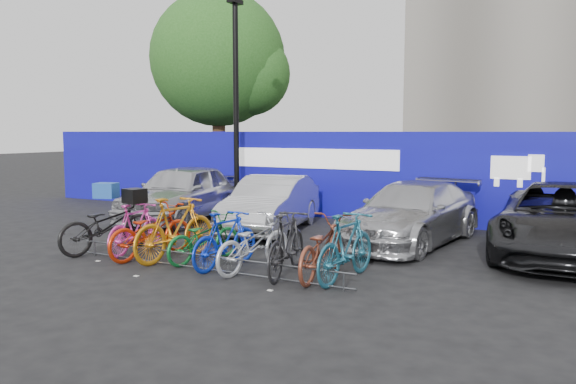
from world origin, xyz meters
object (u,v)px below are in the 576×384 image
Objects in this scene: bike_4 at (204,238)px; car_2 at (411,213)px; tree at (224,62)px; car_1 at (271,204)px; bike_rack at (204,262)px; car_3 at (564,220)px; bike_8 at (322,247)px; lamppost at (236,101)px; bike_5 at (226,240)px; car_0 at (182,192)px; bike_7 at (287,244)px; bike_3 at (175,228)px; bike_2 at (151,231)px; bike_1 at (135,228)px; bike_0 at (107,225)px; bike_9 at (346,247)px; bike_6 at (254,243)px.

car_2 is at bearing -117.59° from bike_4.
tree is 9.93m from car_1.
car_3 is (5.44, 4.14, 0.55)m from bike_rack.
bike_4 is 0.89× the size of bike_8.
lamppost is 1.52× the size of car_1.
bike_4 is 1.01× the size of bike_5.
car_0 is 2.49× the size of bike_7.
tree is at bearing -52.65° from bike_3.
bike_7 is at bearing -172.53° from bike_5.
bike_2 is (1.67, -5.59, -2.76)m from lamppost.
tree is 12.05m from bike_1.
car_3 reaches higher than bike_5.
bike_0 is at bearing 10.35° from bike_1.
car_2 is 2.71× the size of bike_1.
bike_7 is at bearing -173.82° from bike_4.
car_0 is at bearing -45.31° from bike_3.
bike_5 reaches higher than bike_1.
bike_8 is at bearing 175.14° from bike_1.
bike_5 is 0.91× the size of bike_9.
tree is 1.74× the size of car_0.
bike_0 is 1.24× the size of bike_1.
bike_6 is 1.03× the size of bike_7.
bike_2 reaches higher than bike_4.
car_1 reaches higher than bike_0.
bike_1 is at bearing 2.73° from bike_3.
lamppost is (3.57, -4.66, -1.80)m from tree.
car_0 is 2.33× the size of bike_8.
bike_5 is (0.63, -0.22, 0.06)m from bike_4.
bike_4 is (-0.43, 0.60, 0.29)m from bike_rack.
bike_2 is at bearing 164.99° from bike_rack.
car_3 reaches higher than car_1.
bike_8 is at bearing 16.37° from bike_rack.
bike_rack is at bearing -112.99° from car_2.
bike_rack is 2.50m from bike_9.
bike_6 is at bearing -47.40° from car_0.
bike_8 reaches higher than bike_1.
car_3 is 3.05× the size of bike_1.
bike_8 is at bearing -46.36° from lamppost.
bike_6 is 0.96× the size of bike_8.
bike_2 is at bearing 10.88° from bike_6.
car_2 reaches higher than bike_5.
car_2 is at bearing -9.05° from car_1.
bike_8 is at bearing -166.63° from bike_5.
bike_0 is at bearing -156.00° from car_3.
car_3 is at bearing -141.93° from bike_2.
bike_1 is at bearing 7.80° from bike_6.
bike_9 reaches higher than bike_2.
car_2 is at bearing -85.75° from bike_9.
car_2 reaches higher than bike_2.
bike_3 is at bearing -1.00° from bike_8.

